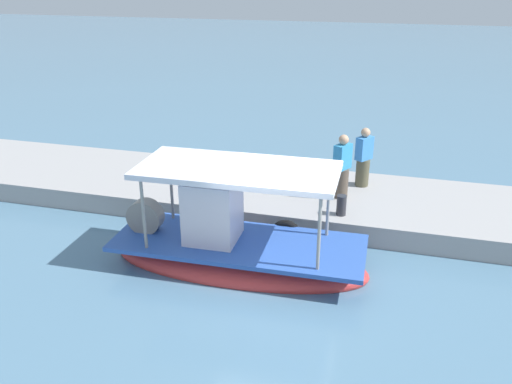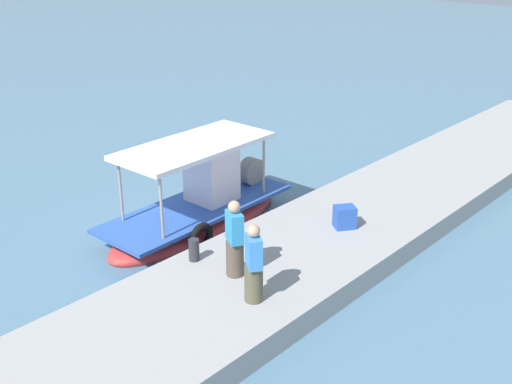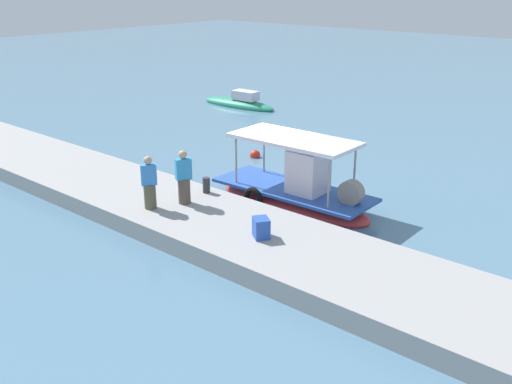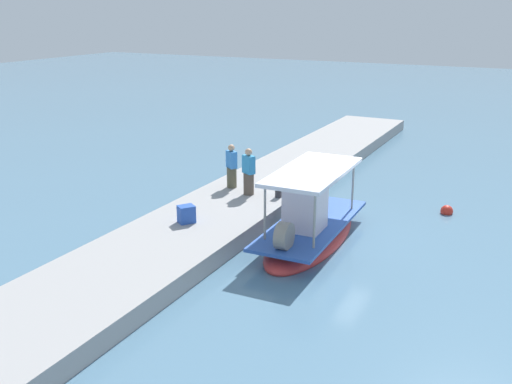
{
  "view_description": "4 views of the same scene",
  "coord_description": "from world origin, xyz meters",
  "px_view_note": "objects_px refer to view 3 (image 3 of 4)",
  "views": [
    {
      "loc": [
        -2.13,
        9.57,
        6.15
      ],
      "look_at": [
        1.22,
        -2.63,
        0.82
      ],
      "focal_mm": 37.19,
      "sensor_mm": 36.0,
      "label": 1
    },
    {
      "loc": [
        -9.2,
        -11.66,
        7.34
      ],
      "look_at": [
        1.54,
        -1.92,
        1.28
      ],
      "focal_mm": 43.86,
      "sensor_mm": 36.0,
      "label": 2
    },
    {
      "loc": [
        12.09,
        -15.14,
        7.31
      ],
      "look_at": [
        1.21,
        -2.47,
        1.14
      ],
      "focal_mm": 41.47,
      "sensor_mm": 36.0,
      "label": 3
    },
    {
      "loc": [
        17.0,
        5.91,
        7.08
      ],
      "look_at": [
        0.59,
        -2.45,
        1.21
      ],
      "focal_mm": 40.78,
      "sensor_mm": 36.0,
      "label": 4
    }
  ],
  "objects_px": {
    "marker_buoy": "(255,155)",
    "moored_boat_near": "(240,103)",
    "fisherman_by_crate": "(184,180)",
    "main_fishing_boat": "(295,194)",
    "cargo_crate": "(261,228)",
    "mooring_bollard": "(206,185)",
    "fisherman_near_bollard": "(149,185)"
  },
  "relations": [
    {
      "from": "marker_buoy",
      "to": "moored_boat_near",
      "type": "distance_m",
      "value": 10.31
    },
    {
      "from": "fisherman_by_crate",
      "to": "moored_boat_near",
      "type": "height_order",
      "value": "fisherman_by_crate"
    },
    {
      "from": "main_fishing_boat",
      "to": "moored_boat_near",
      "type": "height_order",
      "value": "main_fishing_boat"
    },
    {
      "from": "fisherman_by_crate",
      "to": "moored_boat_near",
      "type": "xyz_separation_m",
      "value": [
        -10.16,
        13.77,
        -1.17
      ]
    },
    {
      "from": "cargo_crate",
      "to": "moored_boat_near",
      "type": "relative_size",
      "value": 0.11
    },
    {
      "from": "cargo_crate",
      "to": "marker_buoy",
      "type": "distance_m",
      "value": 9.4
    },
    {
      "from": "mooring_bollard",
      "to": "moored_boat_near",
      "type": "bearing_deg",
      "value": 128.32
    },
    {
      "from": "main_fishing_boat",
      "to": "fisherman_by_crate",
      "type": "xyz_separation_m",
      "value": [
        -1.94,
        -3.18,
        0.9
      ]
    },
    {
      "from": "main_fishing_boat",
      "to": "cargo_crate",
      "type": "xyz_separation_m",
      "value": [
        1.53,
        -3.58,
        0.4
      ]
    },
    {
      "from": "fisherman_near_bollard",
      "to": "mooring_bollard",
      "type": "xyz_separation_m",
      "value": [
        0.32,
        2.09,
        -0.5
      ]
    },
    {
      "from": "fisherman_by_crate",
      "to": "cargo_crate",
      "type": "distance_m",
      "value": 3.54
    },
    {
      "from": "moored_boat_near",
      "to": "fisherman_near_bollard",
      "type": "bearing_deg",
      "value": -56.71
    },
    {
      "from": "fisherman_by_crate",
      "to": "mooring_bollard",
      "type": "xyz_separation_m",
      "value": [
        -0.16,
        1.11,
        -0.52
      ]
    },
    {
      "from": "fisherman_by_crate",
      "to": "marker_buoy",
      "type": "distance_m",
      "value": 7.25
    },
    {
      "from": "mooring_bollard",
      "to": "marker_buoy",
      "type": "relative_size",
      "value": 1.15
    },
    {
      "from": "fisherman_by_crate",
      "to": "marker_buoy",
      "type": "bearing_deg",
      "value": 112.74
    },
    {
      "from": "cargo_crate",
      "to": "moored_boat_near",
      "type": "bearing_deg",
      "value": 133.9
    },
    {
      "from": "main_fishing_boat",
      "to": "marker_buoy",
      "type": "xyz_separation_m",
      "value": [
        -4.71,
        3.4,
        -0.35
      ]
    },
    {
      "from": "fisherman_near_bollard",
      "to": "cargo_crate",
      "type": "bearing_deg",
      "value": 8.25
    },
    {
      "from": "main_fishing_boat",
      "to": "mooring_bollard",
      "type": "distance_m",
      "value": 2.97
    },
    {
      "from": "mooring_bollard",
      "to": "cargo_crate",
      "type": "relative_size",
      "value": 0.92
    },
    {
      "from": "mooring_bollard",
      "to": "moored_boat_near",
      "type": "distance_m",
      "value": 16.14
    },
    {
      "from": "fisherman_by_crate",
      "to": "cargo_crate",
      "type": "relative_size",
      "value": 3.08
    },
    {
      "from": "mooring_bollard",
      "to": "marker_buoy",
      "type": "bearing_deg",
      "value": 115.44
    },
    {
      "from": "main_fishing_boat",
      "to": "fisherman_by_crate",
      "type": "height_order",
      "value": "main_fishing_boat"
    },
    {
      "from": "fisherman_near_bollard",
      "to": "mooring_bollard",
      "type": "bearing_deg",
      "value": 81.32
    },
    {
      "from": "fisherman_near_bollard",
      "to": "cargo_crate",
      "type": "height_order",
      "value": "fisherman_near_bollard"
    },
    {
      "from": "moored_boat_near",
      "to": "mooring_bollard",
      "type": "bearing_deg",
      "value": -51.68
    },
    {
      "from": "mooring_bollard",
      "to": "moored_boat_near",
      "type": "height_order",
      "value": "mooring_bollard"
    },
    {
      "from": "cargo_crate",
      "to": "moored_boat_near",
      "type": "height_order",
      "value": "cargo_crate"
    },
    {
      "from": "fisherman_by_crate",
      "to": "moored_boat_near",
      "type": "bearing_deg",
      "value": 126.42
    },
    {
      "from": "marker_buoy",
      "to": "fisherman_by_crate",
      "type": "bearing_deg",
      "value": -67.26
    }
  ]
}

